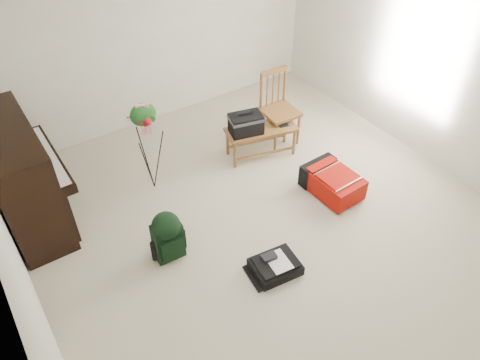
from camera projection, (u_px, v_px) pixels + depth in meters
floor at (269, 225)px, 5.39m from camera, size 5.00×5.50×0.01m
ceiling at (282, 9)px, 3.75m from camera, size 5.00×5.50×0.01m
wall_back at (151, 37)px, 6.29m from camera, size 5.00×0.04×2.50m
wall_left at (9, 245)px, 3.52m from camera, size 0.04×5.50×2.50m
wall_right at (441, 69)px, 5.62m from camera, size 0.04×5.50×2.50m
piano at (22, 179)px, 5.08m from camera, size 0.71×1.50×1.25m
bench at (252, 127)px, 5.99m from camera, size 0.99×0.59×0.72m
dining_chair at (278, 109)px, 6.32m from camera, size 0.47×0.47×1.03m
red_suitcase at (330, 180)px, 5.74m from camera, size 0.50×0.72×0.30m
black_duffel at (275, 266)px, 4.85m from camera, size 0.52×0.44×0.20m
green_backpack at (167, 234)px, 4.83m from camera, size 0.32×0.30×0.61m
flower_stand at (148, 148)px, 5.49m from camera, size 0.49×0.49×1.24m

